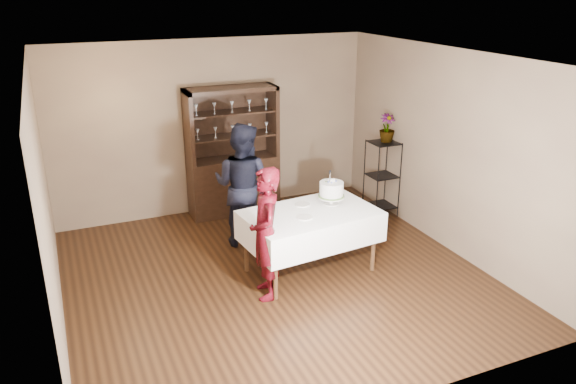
% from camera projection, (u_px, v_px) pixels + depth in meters
% --- Properties ---
extents(floor, '(5.00, 5.00, 0.00)m').
position_uv_depth(floor, '(276.00, 276.00, 7.06)').
color(floor, black).
rests_on(floor, ground).
extents(ceiling, '(5.00, 5.00, 0.00)m').
position_uv_depth(ceiling, '(274.00, 58.00, 6.11)').
color(ceiling, white).
rests_on(ceiling, back_wall).
extents(back_wall, '(5.00, 0.02, 2.70)m').
position_uv_depth(back_wall, '(214.00, 127.00, 8.73)').
color(back_wall, brown).
rests_on(back_wall, floor).
extents(wall_left, '(0.02, 5.00, 2.70)m').
position_uv_depth(wall_left, '(46.00, 207.00, 5.66)').
color(wall_left, brown).
rests_on(wall_left, floor).
extents(wall_right, '(0.02, 5.00, 2.70)m').
position_uv_depth(wall_right, '(447.00, 151.00, 7.52)').
color(wall_right, brown).
rests_on(wall_right, floor).
extents(china_hutch, '(1.40, 0.48, 2.00)m').
position_uv_depth(china_hutch, '(233.00, 172.00, 8.84)').
color(china_hutch, black).
rests_on(china_hutch, floor).
extents(plant_etagere, '(0.42, 0.42, 1.20)m').
position_uv_depth(plant_etagere, '(382.00, 175.00, 8.71)').
color(plant_etagere, black).
rests_on(plant_etagere, floor).
extents(cake_table, '(1.72, 1.16, 0.82)m').
position_uv_depth(cake_table, '(310.00, 226.00, 6.99)').
color(cake_table, white).
rests_on(cake_table, floor).
extents(woman, '(0.48, 0.64, 1.58)m').
position_uv_depth(woman, '(266.00, 234.00, 6.38)').
color(woman, '#320409').
rests_on(woman, floor).
extents(man, '(1.07, 1.06, 1.74)m').
position_uv_depth(man, '(242.00, 185.00, 7.66)').
color(man, black).
rests_on(man, floor).
extents(cake, '(0.34, 0.34, 0.47)m').
position_uv_depth(cake, '(331.00, 190.00, 7.09)').
color(cake, silver).
rests_on(cake, cake_table).
extents(plate_near, '(0.23, 0.23, 0.01)m').
position_uv_depth(plate_near, '(305.00, 217.00, 6.74)').
color(plate_near, silver).
rests_on(plate_near, cake_table).
extents(plate_far, '(0.20, 0.20, 0.01)m').
position_uv_depth(plate_far, '(302.00, 204.00, 7.13)').
color(plate_far, silver).
rests_on(plate_far, cake_table).
extents(potted_plant, '(0.25, 0.25, 0.43)m').
position_uv_depth(potted_plant, '(387.00, 128.00, 8.47)').
color(potted_plant, '#4F7035').
rests_on(potted_plant, plant_etagere).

